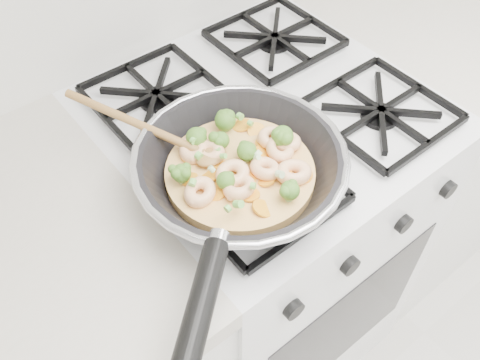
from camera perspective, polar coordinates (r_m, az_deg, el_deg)
stove at (r=1.34m, az=2.18°, el=-6.46°), size 0.60×0.60×0.92m
counter_right at (r=1.81m, az=22.08°, el=7.05°), size 1.00×0.60×0.90m
skillet at (r=0.82m, az=-0.11°, el=1.27°), size 0.44×0.50×0.10m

